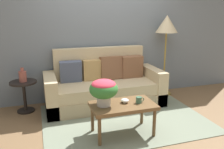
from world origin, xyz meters
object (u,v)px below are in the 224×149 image
object	(u,v)px
couch	(104,87)
snack_bowl	(125,100)
potted_plant	(104,89)
floor_lamp	(167,28)
coffee_mug	(139,100)
side_table	(24,91)
table_vase	(23,76)
coffee_table	(123,108)

from	to	relation	value
couch	snack_bowl	bearing A→B (deg)	-90.89
potted_plant	floor_lamp	bearing A→B (deg)	37.98
coffee_mug	potted_plant	bearing A→B (deg)	172.80
side_table	floor_lamp	bearing A→B (deg)	1.55
potted_plant	coffee_mug	bearing A→B (deg)	-7.20
coffee_mug	snack_bowl	distance (m)	0.20
floor_lamp	potted_plant	world-z (taller)	floor_lamp
side_table	table_vase	bearing A→B (deg)	-68.33
snack_bowl	table_vase	distance (m)	1.86
coffee_table	floor_lamp	bearing A→B (deg)	43.57
coffee_mug	table_vase	size ratio (longest dim) A/B	0.51
side_table	potted_plant	size ratio (longest dim) A/B	1.41
table_vase	coffee_mug	bearing A→B (deg)	-39.15
coffee_table	floor_lamp	size ratio (longest dim) A/B	0.55
side_table	floor_lamp	distance (m)	2.94
side_table	coffee_mug	bearing A→B (deg)	-39.29
coffee_table	floor_lamp	distance (m)	2.18
coffee_mug	table_vase	world-z (taller)	table_vase
table_vase	potted_plant	bearing A→B (deg)	-48.48
floor_lamp	coffee_mug	bearing A→B (deg)	-130.69
floor_lamp	coffee_mug	size ratio (longest dim) A/B	13.11
coffee_table	side_table	distance (m)	1.85
coffee_table	snack_bowl	world-z (taller)	snack_bowl
floor_lamp	snack_bowl	world-z (taller)	floor_lamp
couch	floor_lamp	world-z (taller)	floor_lamp
couch	coffee_table	distance (m)	1.17
side_table	floor_lamp	xyz separation A→B (m)	(2.76, 0.07, 1.01)
couch	floor_lamp	xyz separation A→B (m)	(1.35, 0.17, 1.05)
coffee_mug	snack_bowl	xyz separation A→B (m)	(-0.19, 0.06, -0.01)
side_table	potted_plant	xyz separation A→B (m)	(1.09, -1.23, 0.32)
snack_bowl	table_vase	xyz separation A→B (m)	(-1.39, 1.22, 0.15)
potted_plant	snack_bowl	xyz separation A→B (m)	(0.31, 0.00, -0.20)
floor_lamp	potted_plant	xyz separation A→B (m)	(-1.68, -1.31, -0.69)
couch	coffee_mug	xyz separation A→B (m)	(0.17, -1.20, 0.17)
table_vase	side_table	bearing A→B (deg)	111.67
table_vase	snack_bowl	bearing A→B (deg)	-41.30
couch	coffee_table	xyz separation A→B (m)	(-0.06, -1.17, 0.07)
floor_lamp	table_vase	xyz separation A→B (m)	(-2.76, -0.08, -0.74)
couch	floor_lamp	size ratio (longest dim) A/B	1.31
couch	coffee_mug	world-z (taller)	couch
coffee_table	table_vase	size ratio (longest dim) A/B	3.68
couch	table_vase	world-z (taller)	couch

